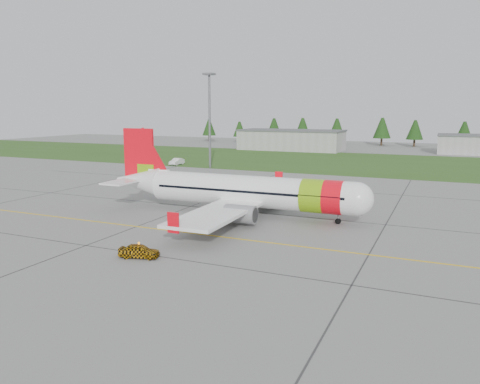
% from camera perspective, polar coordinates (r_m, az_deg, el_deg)
% --- Properties ---
extents(ground, '(320.00, 320.00, 0.00)m').
position_cam_1_polar(ground, '(38.82, -1.39, -9.12)').
color(ground, gray).
rests_on(ground, ground).
extents(aircraft, '(33.97, 31.16, 10.29)m').
position_cam_1_polar(aircraft, '(56.62, 0.46, 0.10)').
color(aircraft, white).
rests_on(aircraft, ground).
extents(follow_me_car, '(1.56, 1.71, 3.56)m').
position_cam_1_polar(follow_me_car, '(41.56, -12.26, -5.49)').
color(follow_me_car, '#D3960B').
rests_on(follow_me_car, ground).
extents(service_van, '(1.68, 1.60, 4.72)m').
position_cam_1_polar(service_van, '(109.69, -7.74, 4.51)').
color(service_van, white).
rests_on(service_van, ground).
extents(grass_strip, '(320.00, 50.00, 0.03)m').
position_cam_1_polar(grass_strip, '(116.89, 16.11, 3.39)').
color(grass_strip, '#30561E').
rests_on(grass_strip, ground).
extents(taxi_guideline, '(120.00, 0.25, 0.02)m').
position_cam_1_polar(taxi_guideline, '(45.84, 2.92, -6.10)').
color(taxi_guideline, gold).
rests_on(taxi_guideline, ground).
extents(hangar_west, '(32.00, 14.00, 6.00)m').
position_cam_1_polar(hangar_west, '(150.57, 6.27, 6.27)').
color(hangar_west, '#A8A8A3').
rests_on(hangar_west, ground).
extents(floodlight_mast, '(0.50, 0.50, 20.00)m').
position_cam_1_polar(floodlight_mast, '(102.91, -3.72, 8.49)').
color(floodlight_mast, slate).
rests_on(floodlight_mast, ground).
extents(treeline, '(160.00, 8.00, 10.00)m').
position_cam_1_polar(treeline, '(172.02, 18.84, 6.92)').
color(treeline, '#1C3F14').
rests_on(treeline, ground).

